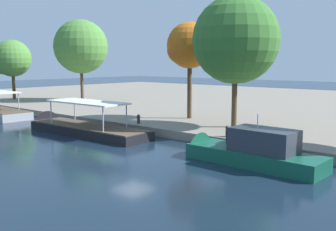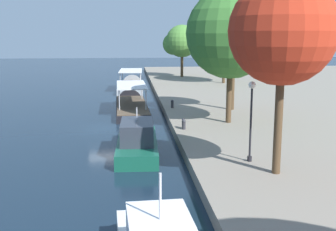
{
  "view_description": "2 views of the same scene",
  "coord_description": "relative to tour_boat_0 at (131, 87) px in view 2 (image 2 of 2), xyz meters",
  "views": [
    {
      "loc": [
        18.59,
        -17.95,
        6.12
      ],
      "look_at": [
        1.91,
        1.41,
        2.64
      ],
      "focal_mm": 41.72,
      "sensor_mm": 36.0,
      "label": 1
    },
    {
      "loc": [
        35.8,
        2.27,
        7.91
      ],
      "look_at": [
        2.97,
        5.25,
        1.64
      ],
      "focal_mm": 45.93,
      "sensor_mm": 36.0,
      "label": 2
    }
  ],
  "objects": [
    {
      "name": "tree_4",
      "position": [
        -11.21,
        8.4,
        6.38
      ],
      "size": [
        5.78,
        5.94,
        8.78
      ],
      "color": "#4C3823",
      "rests_on": "dock_promenade"
    },
    {
      "name": "tree_1",
      "position": [
        40.99,
        7.19,
        7.64
      ],
      "size": [
        5.44,
        5.44,
        10.07
      ],
      "color": "#4C3823",
      "rests_on": "dock_promenade"
    },
    {
      "name": "tour_boat_0",
      "position": [
        0.0,
        0.0,
        0.0
      ],
      "size": [
        12.77,
        3.81,
        4.22
      ],
      "rotation": [
        0.0,
        0.0,
        3.1
      ],
      "color": "#9EA3A8",
      "rests_on": "ground_plane"
    },
    {
      "name": "mooring_bollard_2",
      "position": [
        30.13,
        3.82,
        0.77
      ],
      "size": [
        0.32,
        0.32,
        0.76
      ],
      "color": "#2D2D33",
      "rests_on": "dock_promenade"
    },
    {
      "name": "tour_boat_1",
      "position": [
        17.07,
        -0.13,
        -0.05
      ],
      "size": [
        13.68,
        3.51,
        4.14
      ],
      "rotation": [
        0.0,
        0.0,
        3.17
      ],
      "color": "black",
      "rests_on": "ground_plane"
    },
    {
      "name": "tree_2",
      "position": [
        21.74,
        9.35,
        7.29
      ],
      "size": [
        4.43,
        4.44,
        9.29
      ],
      "color": "#4C3823",
      "rests_on": "dock_promenade"
    },
    {
      "name": "motor_yacht_2",
      "position": [
        33.33,
        0.18,
        0.26
      ],
      "size": [
        9.5,
        2.87,
        4.13
      ],
      "rotation": [
        0.0,
        0.0,
        3.11
      ],
      "color": "#14513D",
      "rests_on": "ground_plane"
    },
    {
      "name": "ground_plane",
      "position": [
        26.35,
        -2.58,
        -0.33
      ],
      "size": [
        220.0,
        220.0,
        0.0
      ],
      "primitive_type": "plane",
      "color": "#142333"
    },
    {
      "name": "tree_3",
      "position": [
        27.92,
        7.98,
        7.7
      ],
      "size": [
        7.23,
        7.23,
        10.88
      ],
      "color": "#4C3823",
      "rests_on": "dock_promenade"
    },
    {
      "name": "lamp_post",
      "position": [
        38.86,
        6.52,
        3.25
      ],
      "size": [
        0.41,
        0.41,
        4.62
      ],
      "color": "black",
      "rests_on": "dock_promenade"
    },
    {
      "name": "mooring_bollard_0",
      "position": [
        20.39,
        3.91,
        0.81
      ],
      "size": [
        0.31,
        0.31,
        0.83
      ],
      "color": "#2D2D33",
      "rests_on": "dock_promenade"
    },
    {
      "name": "tree_5",
      "position": [
        -0.99,
        13.8,
        7.83
      ],
      "size": [
        7.6,
        7.6,
        11.45
      ],
      "color": "#4C3823",
      "rests_on": "dock_promenade"
    },
    {
      "name": "mooring_bollard_1",
      "position": [
        29.71,
        3.83,
        0.79
      ],
      "size": [
        0.24,
        0.24,
        0.8
      ],
      "color": "#2D2D33",
      "rests_on": "dock_promenade"
    }
  ]
}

